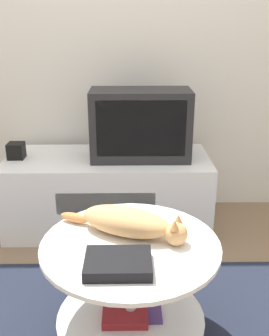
# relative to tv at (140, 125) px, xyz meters

# --- Properties ---
(wall_back) EXTENTS (8.00, 0.05, 2.60)m
(wall_back) POSITION_rel_tv_xyz_m (-0.14, 0.38, 0.59)
(wall_back) COLOR silver
(wall_back) RESTS_ON ground_plane
(tv_stand) EXTENTS (1.31, 0.56, 0.49)m
(tv_stand) POSITION_rel_tv_xyz_m (-0.21, 0.01, -0.46)
(tv_stand) COLOR white
(tv_stand) RESTS_ON ground_plane
(tv) EXTENTS (0.62, 0.29, 0.44)m
(tv) POSITION_rel_tv_xyz_m (0.00, 0.00, 0.00)
(tv) COLOR #232326
(tv) RESTS_ON tv_stand
(speaker) EXTENTS (0.10, 0.10, 0.10)m
(speaker) POSITION_rel_tv_xyz_m (-0.79, 0.00, -0.17)
(speaker) COLOR black
(speaker) RESTS_ON tv_stand
(coffee_table) EXTENTS (0.71, 0.71, 0.48)m
(coffee_table) POSITION_rel_tv_xyz_m (-0.07, -1.03, -0.40)
(coffee_table) COLOR #B2B2B7
(coffee_table) RESTS_ON rug
(dvd_box) EXTENTS (0.24, 0.18, 0.04)m
(dvd_box) POSITION_rel_tv_xyz_m (-0.11, -1.20, -0.19)
(dvd_box) COLOR black
(dvd_box) RESTS_ON coffee_table
(cat) EXTENTS (0.53, 0.29, 0.12)m
(cat) POSITION_rel_tv_xyz_m (-0.07, -0.97, -0.16)
(cat) COLOR tan
(cat) RESTS_ON coffee_table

